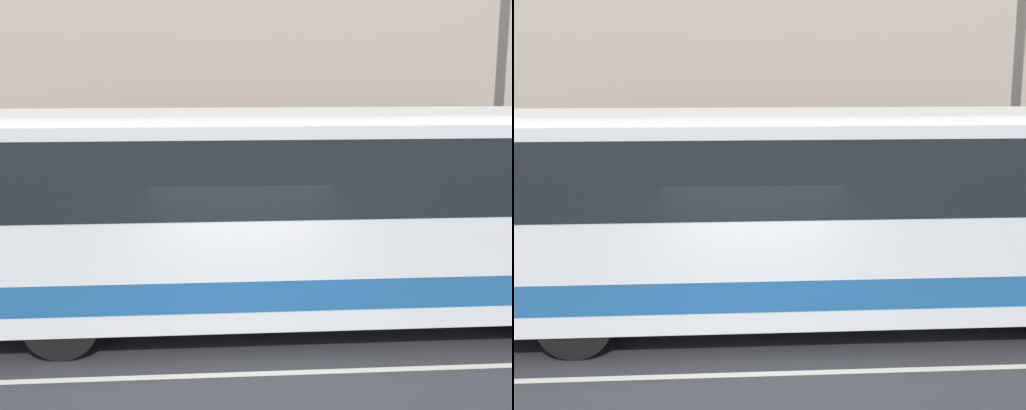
# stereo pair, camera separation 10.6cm
# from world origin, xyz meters

# --- Properties ---
(ground_plane) EXTENTS (60.00, 60.00, 0.00)m
(ground_plane) POSITION_xyz_m (0.00, 0.00, 0.00)
(ground_plane) COLOR #333338
(sidewalk) EXTENTS (60.00, 2.26, 0.18)m
(sidewalk) POSITION_xyz_m (0.00, 5.13, 0.09)
(sidewalk) COLOR #A09E99
(sidewalk) RESTS_ON ground_plane
(building_facade) EXTENTS (60.00, 0.35, 9.04)m
(building_facade) POSITION_xyz_m (0.00, 6.41, 4.36)
(building_facade) COLOR #B7A899
(building_facade) RESTS_ON ground_plane
(lane_stripe) EXTENTS (54.00, 0.14, 0.01)m
(lane_stripe) POSITION_xyz_m (0.00, 0.00, 0.00)
(lane_stripe) COLOR beige
(lane_stripe) RESTS_ON ground_plane
(transit_bus) EXTENTS (11.40, 2.53, 3.43)m
(transit_bus) POSITION_xyz_m (0.72, 1.86, 1.93)
(transit_bus) COLOR white
(transit_bus) RESTS_ON ground_plane
(pedestrian_waiting) EXTENTS (0.36, 0.36, 1.72)m
(pedestrian_waiting) POSITION_xyz_m (-2.48, 5.86, 0.99)
(pedestrian_waiting) COLOR navy
(pedestrian_waiting) RESTS_ON sidewalk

